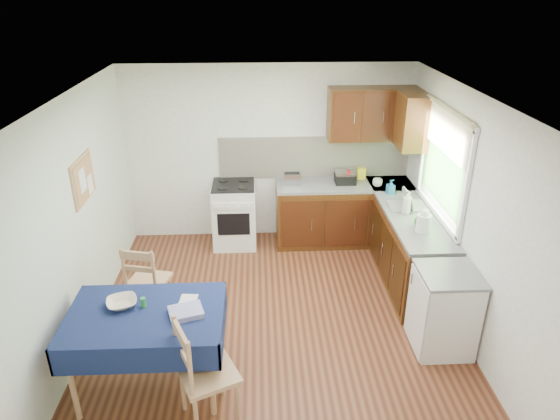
{
  "coord_description": "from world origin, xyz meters",
  "views": [
    {
      "loc": [
        -0.16,
        -4.62,
        3.48
      ],
      "look_at": [
        0.08,
        0.3,
        1.2
      ],
      "focal_mm": 32.0,
      "sensor_mm": 36.0,
      "label": 1
    }
  ],
  "objects_px": {
    "dining_table": "(146,323)",
    "chair_near": "(202,370)",
    "sandwich_press": "(345,177)",
    "kettle": "(424,222)",
    "chair_far": "(146,280)",
    "dish_rack": "(407,205)",
    "toaster": "(292,179)"
  },
  "relations": [
    {
      "from": "dining_table",
      "to": "chair_near",
      "type": "xyz_separation_m",
      "value": [
        0.52,
        -0.42,
        -0.18
      ]
    },
    {
      "from": "dining_table",
      "to": "chair_near",
      "type": "height_order",
      "value": "chair_near"
    },
    {
      "from": "sandwich_press",
      "to": "kettle",
      "type": "bearing_deg",
      "value": -87.94
    },
    {
      "from": "chair_far",
      "to": "dish_rack",
      "type": "distance_m",
      "value": 3.26
    },
    {
      "from": "chair_far",
      "to": "kettle",
      "type": "xyz_separation_m",
      "value": [
        3.09,
        0.22,
        0.53
      ]
    },
    {
      "from": "chair_far",
      "to": "sandwich_press",
      "type": "bearing_deg",
      "value": -131.24
    },
    {
      "from": "toaster",
      "to": "chair_near",
      "type": "bearing_deg",
      "value": -116.54
    },
    {
      "from": "chair_near",
      "to": "sandwich_press",
      "type": "height_order",
      "value": "sandwich_press"
    },
    {
      "from": "toaster",
      "to": "sandwich_press",
      "type": "xyz_separation_m",
      "value": [
        0.74,
        0.03,
        -0.0
      ]
    },
    {
      "from": "sandwich_press",
      "to": "dish_rack",
      "type": "xyz_separation_m",
      "value": [
        0.65,
        -0.84,
        -0.06
      ]
    },
    {
      "from": "dish_rack",
      "to": "kettle",
      "type": "xyz_separation_m",
      "value": [
        -0.01,
        -0.68,
        0.1
      ]
    },
    {
      "from": "chair_near",
      "to": "sandwich_press",
      "type": "relative_size",
      "value": 3.66
    },
    {
      "from": "chair_far",
      "to": "dish_rack",
      "type": "bearing_deg",
      "value": -150.38
    },
    {
      "from": "dining_table",
      "to": "sandwich_press",
      "type": "bearing_deg",
      "value": 33.68
    },
    {
      "from": "dining_table",
      "to": "dish_rack",
      "type": "xyz_separation_m",
      "value": [
        2.88,
        1.97,
        0.2
      ]
    },
    {
      "from": "chair_far",
      "to": "kettle",
      "type": "relative_size",
      "value": 3.38
    },
    {
      "from": "dining_table",
      "to": "chair_far",
      "type": "xyz_separation_m",
      "value": [
        -0.23,
        1.07,
        -0.23
      ]
    },
    {
      "from": "chair_far",
      "to": "sandwich_press",
      "type": "relative_size",
      "value": 3.36
    },
    {
      "from": "chair_far",
      "to": "toaster",
      "type": "bearing_deg",
      "value": -121.53
    },
    {
      "from": "sandwich_press",
      "to": "toaster",
      "type": "bearing_deg",
      "value": 161.44
    },
    {
      "from": "sandwich_press",
      "to": "kettle",
      "type": "xyz_separation_m",
      "value": [
        0.63,
        -1.52,
        0.04
      ]
    },
    {
      "from": "toaster",
      "to": "kettle",
      "type": "bearing_deg",
      "value": -57.11
    },
    {
      "from": "dining_table",
      "to": "sandwich_press",
      "type": "height_order",
      "value": "sandwich_press"
    },
    {
      "from": "chair_far",
      "to": "chair_near",
      "type": "bearing_deg",
      "value": 130.31
    },
    {
      "from": "dish_rack",
      "to": "sandwich_press",
      "type": "bearing_deg",
      "value": 114.77
    },
    {
      "from": "chair_far",
      "to": "dish_rack",
      "type": "height_order",
      "value": "dish_rack"
    },
    {
      "from": "chair_near",
      "to": "toaster",
      "type": "height_order",
      "value": "toaster"
    },
    {
      "from": "dish_rack",
      "to": "chair_near",
      "type": "bearing_deg",
      "value": -147.37
    },
    {
      "from": "chair_far",
      "to": "dish_rack",
      "type": "xyz_separation_m",
      "value": [
        3.11,
        0.9,
        0.43
      ]
    },
    {
      "from": "dish_rack",
      "to": "kettle",
      "type": "distance_m",
      "value": 0.68
    },
    {
      "from": "chair_far",
      "to": "kettle",
      "type": "bearing_deg",
      "value": -162.4
    },
    {
      "from": "sandwich_press",
      "to": "dish_rack",
      "type": "relative_size",
      "value": 0.61
    }
  ]
}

